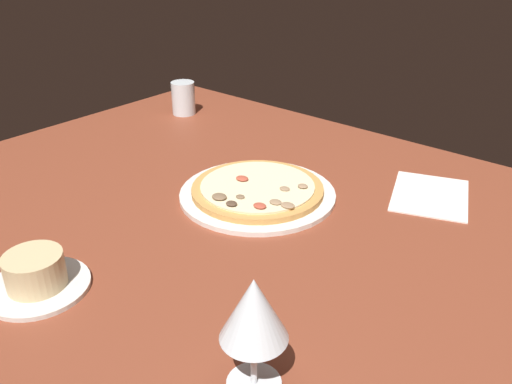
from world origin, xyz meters
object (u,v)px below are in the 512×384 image
Objects in this scene: ramekin_on_saucer at (36,276)px; pizza_main at (257,191)px; wine_glass_far at (254,313)px; paper_menu at (430,195)px; water_glass at (184,100)px.

pizza_main is at bearing -97.64° from ramekin_on_saucer.
pizza_main is at bearing -50.57° from wine_glass_far.
ramekin_on_saucer reaches higher than paper_menu.
paper_menu is (-77.45, 3.29, -3.89)cm from water_glass.
ramekin_on_saucer is 0.99× the size of wine_glass_far.
ramekin_on_saucer is at bearing 10.29° from wine_glass_far.
water_glass is (44.13, -72.04, 1.53)cm from ramekin_on_saucer.
ramekin_on_saucer is at bearing 82.36° from pizza_main.
pizza_main reaches higher than paper_menu.
pizza_main is 56.86cm from water_glass.
pizza_main is at bearing 20.11° from paper_menu.
wine_glass_far reaches higher than ramekin_on_saucer.
wine_glass_far is (-37.92, -6.89, 8.72)cm from ramekin_on_saucer.
ramekin_on_saucer reaches higher than pizza_main.
water_glass is at bearing -27.79° from pizza_main.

